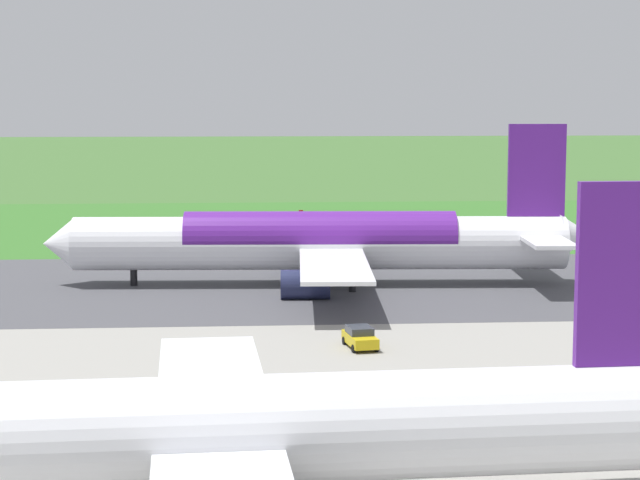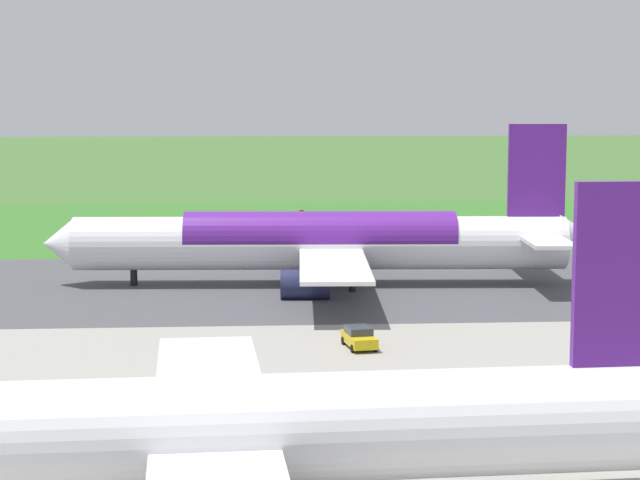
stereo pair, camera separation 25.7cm
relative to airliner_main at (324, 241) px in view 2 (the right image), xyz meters
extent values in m
plane|color=#3D662D|center=(14.04, -0.02, -4.35)|extent=(800.00, 800.00, 0.00)
cube|color=#47474C|center=(14.04, -0.02, -4.32)|extent=(600.00, 39.21, 0.06)
cube|color=#346B27|center=(14.04, -46.64, -4.33)|extent=(600.00, 80.00, 0.04)
cylinder|color=white|center=(0.38, -0.02, -0.15)|extent=(48.20, 7.60, 5.20)
cone|color=white|center=(25.85, -1.30, -0.15)|extent=(3.24, 5.08, 4.94)
cone|color=white|center=(-24.79, 1.24, 0.45)|extent=(3.72, 4.59, 4.42)
cube|color=#591E8C|center=(-20.71, 1.04, 6.95)|extent=(5.62, 0.78, 9.00)
cube|color=white|center=(-20.44, 6.53, 0.65)|extent=(4.45, 9.19, 0.36)
cube|color=white|center=(-20.99, -4.45, 0.65)|extent=(4.45, 9.19, 0.36)
cube|color=white|center=(-0.07, 11.02, -0.55)|extent=(7.09, 22.27, 0.35)
cube|color=white|center=(-1.17, -10.96, -0.55)|extent=(7.09, 22.27, 0.35)
cylinder|color=#23284C|center=(2.25, 7.40, -3.03)|extent=(4.63, 3.02, 2.80)
cylinder|color=#23284C|center=(1.50, -7.58, -3.03)|extent=(4.63, 3.02, 2.80)
cylinder|color=black|center=(18.60, -0.93, -2.64)|extent=(0.70, 0.70, 3.42)
cylinder|color=black|center=(-2.42, 4.13, -2.64)|extent=(0.70, 0.70, 3.42)
cylinder|color=black|center=(-2.82, -3.86, -2.64)|extent=(0.70, 0.70, 3.42)
cylinder|color=#591E8C|center=(0.38, -0.02, 0.37)|extent=(26.63, 6.54, 5.23)
cylinder|color=white|center=(10.20, 61.50, -0.42)|extent=(45.12, 7.04, 4.87)
cube|color=#591E8C|center=(-9.55, 60.54, 6.23)|extent=(5.26, 0.72, 8.43)
cube|color=white|center=(9.76, 51.17, -0.80)|extent=(6.61, 20.84, 0.33)
cube|color=gold|center=(-0.60, 28.24, -3.66)|extent=(2.42, 4.43, 0.75)
cube|color=#2D333D|center=(-0.57, 28.04, -3.01)|extent=(2.02, 2.44, 0.55)
cylinder|color=black|center=(-1.65, 29.49, -4.03)|extent=(0.32, 0.67, 0.64)
cylinder|color=black|center=(0.03, 29.76, -4.03)|extent=(0.32, 0.67, 0.64)
cylinder|color=black|center=(-1.22, 26.73, -4.03)|extent=(0.32, 0.67, 0.64)
cylinder|color=black|center=(0.46, 26.99, -4.03)|extent=(0.32, 0.67, 0.64)
cylinder|color=slate|center=(-0.18, -45.13, -3.21)|extent=(0.10, 0.10, 2.29)
cube|color=red|center=(-0.18, -45.15, -1.76)|extent=(0.60, 0.04, 0.60)
cone|color=orange|center=(4.15, -44.81, -4.08)|extent=(0.40, 0.40, 0.55)
camera|label=1|loc=(8.19, 110.60, 14.31)|focal=64.25mm
camera|label=2|loc=(7.93, 110.62, 14.31)|focal=64.25mm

